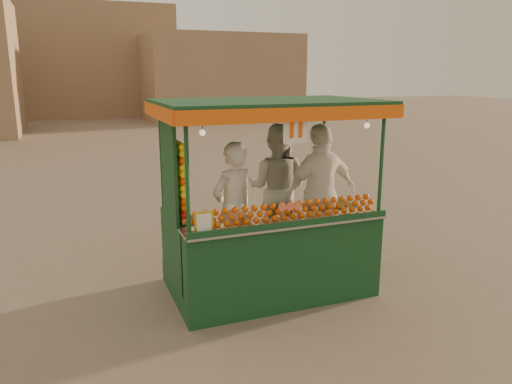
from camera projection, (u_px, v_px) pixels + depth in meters
name	position (u px, v px, depth m)	size (l,w,h in m)	color
ground	(249.00, 282.00, 6.57)	(90.00, 90.00, 0.00)	#6E5B4E
building_right	(219.00, 77.00, 30.19)	(9.00, 6.00, 5.00)	#927053
building_center	(61.00, 62.00, 32.23)	(14.00, 7.00, 7.00)	#927053
juice_cart	(266.00, 233.00, 6.09)	(2.66, 1.72, 2.42)	#0F3A1B
vendor_left	(233.00, 210.00, 5.95)	(0.72, 0.61, 1.66)	silver
vendor_middle	(277.00, 188.00, 6.78)	(1.10, 1.07, 1.79)	beige
vendor_right	(321.00, 193.00, 6.41)	(1.11, 0.56, 1.83)	white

